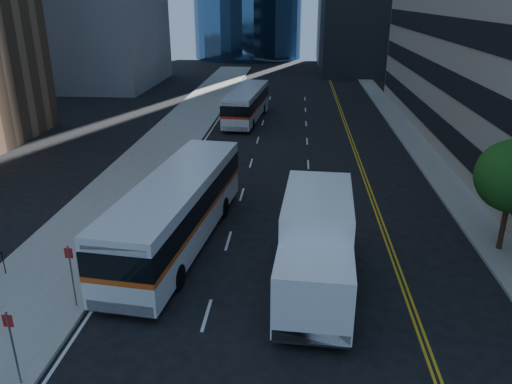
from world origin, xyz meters
TOP-DOWN VIEW (x-y plane):
  - ground at (0.00, 0.00)m, footprint 160.00×160.00m
  - sidewalk_west at (-10.50, 25.00)m, footprint 5.00×90.00m
  - sidewalk_east at (9.00, 25.00)m, footprint 2.00×90.00m
  - bus_front at (-5.75, 7.58)m, footprint 4.17×12.92m
  - bus_rear at (-5.07, 33.01)m, footprint 3.41×11.45m
  - box_truck at (0.47, 4.10)m, footprint 3.09×7.84m

SIDE VIEW (x-z plane):
  - ground at x=0.00m, z-range 0.00..0.00m
  - sidewalk_west at x=-10.50m, z-range 0.00..0.15m
  - sidewalk_east at x=9.00m, z-range 0.00..0.15m
  - bus_rear at x=-5.07m, z-range 0.13..3.04m
  - bus_front at x=-5.75m, z-range 0.15..3.42m
  - box_truck at x=0.47m, z-range 0.10..3.78m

